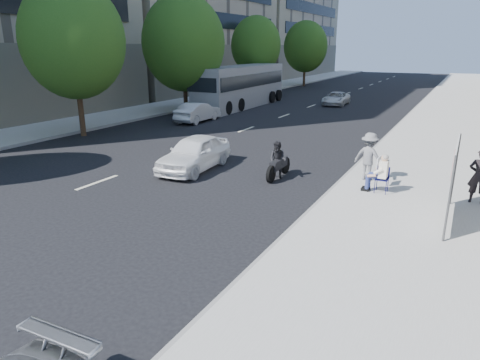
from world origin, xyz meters
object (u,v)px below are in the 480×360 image
Objects in this scene: pedestrian_woman at (479,176)px; protest_banner at (452,178)px; seated_protester at (379,171)px; white_sedan_mid at (198,112)px; white_sedan_far at (336,98)px; jogger at (369,157)px; motorcycle at (278,162)px; bus at (241,87)px; white_sedan_near at (194,153)px.

pedestrian_woman is 0.56× the size of protest_banner.
pedestrian_woman reaches higher than seated_protester.
white_sedan_mid is 14.02m from white_sedan_far.
pedestrian_woman is 2.16m from protest_banner.
pedestrian_woman is 24.56m from white_sedan_far.
jogger is at bearing 146.35° from white_sedan_mid.
motorcycle is 0.17× the size of bus.
seated_protester is at bearing -52.09° from bus.
protest_banner is 19.38m from white_sedan_mid.
protest_banner reaches higher than white_sedan_mid.
white_sedan_mid is at bearing 136.09° from motorcycle.
protest_banner is at bearing -50.64° from bus.
white_sedan_near is (-7.22, -0.17, -0.18)m from seated_protester.
white_sedan_far is at bearing -114.63° from white_sedan_mid.
seated_protester is 22.94m from bus.
motorcycle is at bearing 175.40° from seated_protester.
protest_banner is 9.54m from white_sedan_near.
jogger is 3.61m from pedestrian_woman.
jogger is at bearing -51.27° from bus.
protest_banner reaches higher than jogger.
jogger is 3.30m from motorcycle.
bus is (-13.92, 16.51, 0.62)m from jogger.
white_sedan_mid is at bearing -116.72° from white_sedan_far.
jogger is 0.43× the size of white_sedan_near.
protest_banner reaches higher than motorcycle.
jogger is at bearing 116.32° from seated_protester.
pedestrian_woman is 10.13m from white_sedan_near.
seated_protester is 23.78m from white_sedan_far.
protest_banner reaches higher than white_sedan_far.
bus is at bearing 108.12° from white_sedan_near.
protest_banner is 1.50× the size of motorcycle.
bus reaches higher than jogger.
jogger is 0.14× the size of bus.
jogger is 0.56× the size of protest_banner.
jogger is 21.60m from bus.
bus is (-14.53, 17.74, 0.76)m from seated_protester.
motorcycle reaches higher than white_sedan_far.
protest_banner is 25.59m from bus.
pedestrian_woman is 0.45× the size of white_sedan_mid.
jogger is at bearing -73.88° from white_sedan_far.
seated_protester is at bearing 9.26° from pedestrian_woman.
motorcycle is at bearing 3.63° from white_sedan_near.
white_sedan_near is at bearing 171.07° from protest_banner.
pedestrian_woman is (3.50, -0.87, -0.01)m from jogger.
white_sedan_mid is 0.32× the size of bus.
bus is (-17.42, 17.37, 0.63)m from pedestrian_woman.
bus reaches higher than seated_protester.
motorcycle is (9.78, -9.35, 0.00)m from white_sedan_mid.
seated_protester is 0.76× the size of jogger.
white_sedan_mid is at bearing -19.36° from jogger.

